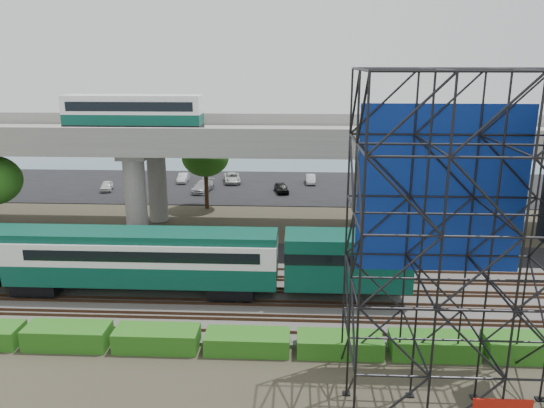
{
  "coord_description": "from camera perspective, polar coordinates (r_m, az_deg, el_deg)",
  "views": [
    {
      "loc": [
        3.6,
        -30.07,
        15.41
      ],
      "look_at": [
        1.84,
        6.0,
        5.51
      ],
      "focal_mm": 35.0,
      "sensor_mm": 36.0,
      "label": 1
    }
  ],
  "objects": [
    {
      "name": "scaffold_tower",
      "position": [
        24.48,
        19.25,
        -4.46
      ],
      "size": [
        9.36,
        6.36,
        15.0
      ],
      "color": "black",
      "rests_on": "ground"
    },
    {
      "name": "harbor_water",
      "position": [
        87.51,
        0.4,
        5.2
      ],
      "size": [
        140.0,
        40.0,
        0.03
      ],
      "primitive_type": "cube",
      "color": "#405D6A",
      "rests_on": "ground"
    },
    {
      "name": "ground",
      "position": [
        33.98,
        -3.66,
        -11.67
      ],
      "size": [
        140.0,
        140.0,
        0.0
      ],
      "primitive_type": "plane",
      "color": "#474233",
      "rests_on": "ground"
    },
    {
      "name": "rail_tracks",
      "position": [
        35.64,
        -3.31,
        -9.81
      ],
      "size": [
        90.0,
        9.52,
        0.16
      ],
      "color": "#472D1E",
      "rests_on": "ballast_bed"
    },
    {
      "name": "commuter_train",
      "position": [
        35.49,
        -11.5,
        -5.66
      ],
      "size": [
        29.3,
        3.06,
        4.3
      ],
      "color": "black",
      "rests_on": "rail_tracks"
    },
    {
      "name": "trees",
      "position": [
        47.99,
        -7.19,
        3.38
      ],
      "size": [
        40.94,
        16.94,
        7.69
      ],
      "color": "#382314",
      "rests_on": "ground"
    },
    {
      "name": "parking_lot",
      "position": [
        65.98,
        -0.41,
        1.86
      ],
      "size": [
        90.0,
        18.0,
        0.08
      ],
      "primitive_type": "cube",
      "color": "black",
      "rests_on": "ground"
    },
    {
      "name": "parked_cars",
      "position": [
        65.37,
        1.23,
        2.32
      ],
      "size": [
        38.6,
        9.74,
        1.32
      ],
      "color": "silver",
      "rests_on": "parking_lot"
    },
    {
      "name": "overpass",
      "position": [
        46.83,
        -2.63,
        6.48
      ],
      "size": [
        80.0,
        12.0,
        12.4
      ],
      "color": "#9E9B93",
      "rests_on": "ground"
    },
    {
      "name": "hedge_strip",
      "position": [
        29.85,
        -2.64,
        -14.51
      ],
      "size": [
        34.6,
        1.8,
        1.2
      ],
      "color": "#216116",
      "rests_on": "ground"
    },
    {
      "name": "service_road",
      "position": [
        43.53,
        -2.13,
        -5.35
      ],
      "size": [
        90.0,
        5.0,
        0.08
      ],
      "primitive_type": "cube",
      "color": "black",
      "rests_on": "ground"
    },
    {
      "name": "suv",
      "position": [
        45.48,
        -14.74,
        -3.88
      ],
      "size": [
        5.97,
        4.41,
        1.51
      ],
      "primitive_type": "imported",
      "rotation": [
        0.0,
        0.0,
        1.97
      ],
      "color": "black",
      "rests_on": "service_road"
    },
    {
      "name": "ballast_bed",
      "position": [
        35.72,
        -3.31,
        -10.07
      ],
      "size": [
        90.0,
        12.0,
        0.2
      ],
      "primitive_type": "cube",
      "color": "slate",
      "rests_on": "ground"
    }
  ]
}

